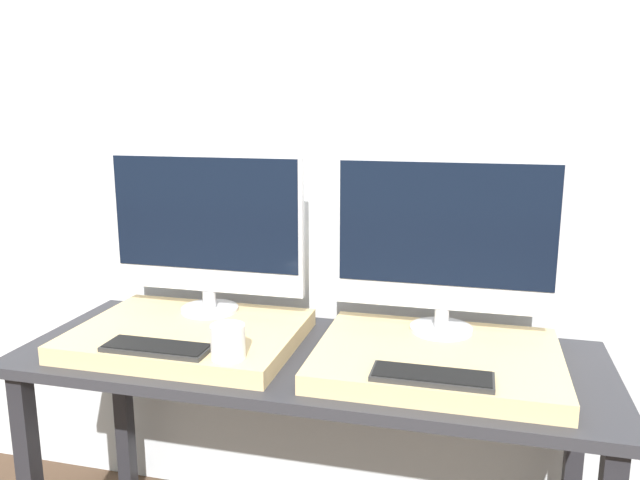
{
  "coord_description": "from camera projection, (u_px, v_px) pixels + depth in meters",
  "views": [
    {
      "loc": [
        0.44,
        -1.27,
        1.39
      ],
      "look_at": [
        0.0,
        0.44,
        1.01
      ],
      "focal_mm": 35.0,
      "sensor_mm": 36.0,
      "label": 1
    }
  ],
  "objects": [
    {
      "name": "wall_back",
      "position": [
        338.0,
        137.0,
        1.96
      ],
      "size": [
        8.0,
        0.04,
        2.6
      ],
      "color": "silver",
      "rests_on": "ground_plane"
    },
    {
      "name": "workbench",
      "position": [
        308.0,
        381.0,
        1.75
      ],
      "size": [
        1.62,
        0.6,
        0.72
      ],
      "color": "#2D2D33",
      "rests_on": "ground_plane"
    },
    {
      "name": "wooden_riser_left",
      "position": [
        189.0,
        335.0,
        1.8
      ],
      "size": [
        0.63,
        0.49,
        0.05
      ],
      "color": "#D6B77F",
      "rests_on": "workbench"
    },
    {
      "name": "monitor_left",
      "position": [
        206.0,
        229.0,
        1.88
      ],
      "size": [
        0.61,
        0.18,
        0.49
      ],
      "color": "silver",
      "rests_on": "wooden_riser_left"
    },
    {
      "name": "keyboard_left",
      "position": [
        157.0,
        348.0,
        1.62
      ],
      "size": [
        0.28,
        0.1,
        0.01
      ],
      "color": "#2D2D2D",
      "rests_on": "wooden_riser_left"
    },
    {
      "name": "mug",
      "position": [
        228.0,
        342.0,
        1.57
      ],
      "size": [
        0.09,
        0.09,
        0.09
      ],
      "color": "white",
      "rests_on": "wooden_riser_left"
    },
    {
      "name": "wooden_riser_right",
      "position": [
        437.0,
        359.0,
        1.63
      ],
      "size": [
        0.63,
        0.49,
        0.05
      ],
      "color": "#D6B77F",
      "rests_on": "workbench"
    },
    {
      "name": "monitor_right",
      "position": [
        445.0,
        241.0,
        1.71
      ],
      "size": [
        0.61,
        0.18,
        0.49
      ],
      "color": "silver",
      "rests_on": "wooden_riser_right"
    },
    {
      "name": "keyboard_right",
      "position": [
        432.0,
        376.0,
        1.45
      ],
      "size": [
        0.28,
        0.1,
        0.01
      ],
      "color": "#2D2D2D",
      "rests_on": "wooden_riser_right"
    }
  ]
}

